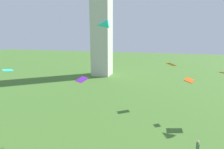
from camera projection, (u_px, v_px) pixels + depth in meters
The scene contains 6 objects.
person_0 at pixel (197, 148), 17.11m from camera, with size 0.31×0.54×1.76m.
kite_flying_1 at pixel (8, 70), 17.93m from camera, with size 1.02×1.11×0.25m.
kite_flying_5 at pixel (171, 64), 29.24m from camera, with size 1.66×1.51×0.72m.
kite_flying_6 at pixel (189, 80), 17.67m from camera, with size 1.15×1.33×0.35m.
kite_flying_7 at pixel (102, 25), 26.82m from camera, with size 2.21×1.67×1.56m.
kite_flying_8 at pixel (82, 79), 19.62m from camera, with size 1.68×1.64×0.54m.
Camera 1 is at (3.77, -0.81, 11.48)m, focal length 28.87 mm.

